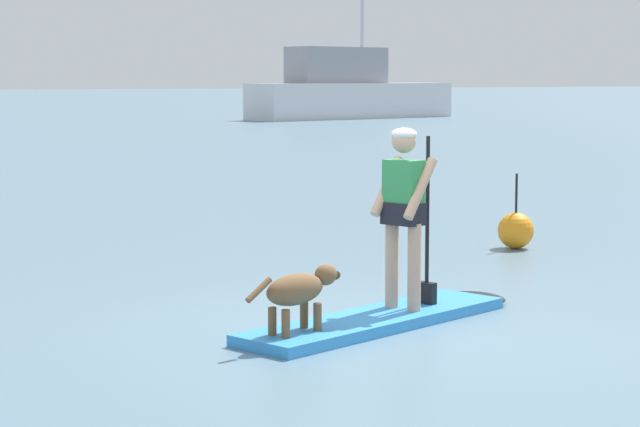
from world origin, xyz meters
The scene contains 6 objects.
ground_plane centered at (0.00, 0.00, 0.00)m, with size 400.00×400.00×0.00m, color slate.
paddleboard centered at (0.21, 0.07, 0.05)m, with size 3.24×1.63×0.10m.
person_paddler centered at (0.38, 0.12, 1.04)m, with size 0.67×0.58×1.63m.
dog centered at (-0.92, -0.30, 0.45)m, with size 1.05×0.42×0.53m.
moored_boat_far_port centered at (26.84, 46.06, 1.42)m, with size 12.61×4.78×9.87m.
marker_buoy centered at (4.11, 3.23, 0.23)m, with size 0.46×0.46×0.96m.
Camera 1 is at (-5.50, -8.86, 2.18)m, focal length 67.62 mm.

